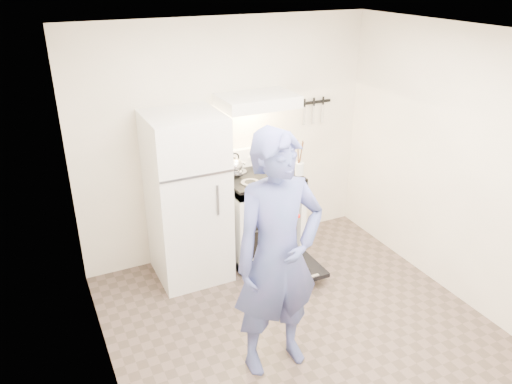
# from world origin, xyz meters

# --- Properties ---
(floor) EXTENTS (3.60, 3.60, 0.00)m
(floor) POSITION_xyz_m (0.00, 0.00, 0.00)
(floor) COLOR brown
(floor) RESTS_ON ground
(back_wall) EXTENTS (3.20, 0.02, 2.50)m
(back_wall) POSITION_xyz_m (0.00, 1.80, 1.25)
(back_wall) COLOR white
(back_wall) RESTS_ON ground
(refrigerator) EXTENTS (0.70, 0.70, 1.70)m
(refrigerator) POSITION_xyz_m (-0.58, 1.45, 0.85)
(refrigerator) COLOR white
(refrigerator) RESTS_ON floor
(stove_body) EXTENTS (0.76, 0.65, 0.92)m
(stove_body) POSITION_xyz_m (0.23, 1.48, 0.46)
(stove_body) COLOR white
(stove_body) RESTS_ON floor
(cooktop) EXTENTS (0.76, 0.65, 0.03)m
(cooktop) POSITION_xyz_m (0.23, 1.48, 0.94)
(cooktop) COLOR black
(cooktop) RESTS_ON stove_body
(backsplash) EXTENTS (0.76, 0.07, 0.20)m
(backsplash) POSITION_xyz_m (0.23, 1.76, 1.05)
(backsplash) COLOR white
(backsplash) RESTS_ON cooktop
(oven_door) EXTENTS (0.70, 0.54, 0.04)m
(oven_door) POSITION_xyz_m (0.23, 0.88, 0.12)
(oven_door) COLOR black
(oven_door) RESTS_ON floor
(oven_rack) EXTENTS (0.60, 0.52, 0.01)m
(oven_rack) POSITION_xyz_m (0.23, 1.48, 0.44)
(oven_rack) COLOR slate
(oven_rack) RESTS_ON stove_body
(range_hood) EXTENTS (0.76, 0.50, 0.12)m
(range_hood) POSITION_xyz_m (0.23, 1.55, 1.71)
(range_hood) COLOR white
(range_hood) RESTS_ON back_wall
(knife_strip) EXTENTS (0.40, 0.02, 0.03)m
(knife_strip) POSITION_xyz_m (1.05, 1.79, 1.55)
(knife_strip) COLOR black
(knife_strip) RESTS_ON back_wall
(pizza_stone) EXTENTS (0.33, 0.33, 0.02)m
(pizza_stone) POSITION_xyz_m (0.31, 1.57, 0.45)
(pizza_stone) COLOR #8C6952
(pizza_stone) RESTS_ON oven_rack
(tea_kettle) EXTENTS (0.20, 0.17, 0.25)m
(tea_kettle) POSITION_xyz_m (-0.03, 1.56, 1.07)
(tea_kettle) COLOR silver
(tea_kettle) RESTS_ON cooktop
(utensil_jar) EXTENTS (0.10, 0.10, 0.13)m
(utensil_jar) POSITION_xyz_m (0.55, 1.23, 1.05)
(utensil_jar) COLOR silver
(utensil_jar) RESTS_ON cooktop
(person) EXTENTS (0.71, 0.47, 1.96)m
(person) POSITION_xyz_m (-0.38, -0.06, 0.98)
(person) COLOR #344976
(person) RESTS_ON floor
(dutch_oven) EXTENTS (0.32, 0.25, 0.21)m
(dutch_oven) POSITION_xyz_m (-0.15, 0.32, 1.04)
(dutch_oven) COLOR red
(dutch_oven) RESTS_ON person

